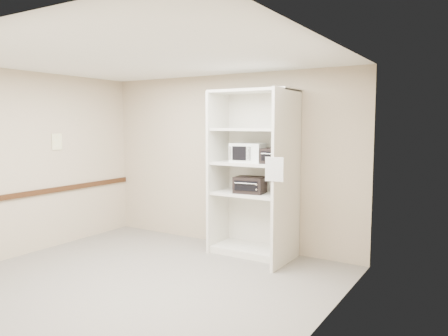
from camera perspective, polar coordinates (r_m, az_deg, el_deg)
The scene contains 12 objects.
floor at distance 5.65m, azimuth -10.46°, elevation -14.30°, with size 4.50×4.00×0.01m, color slate.
ceiling at distance 5.36m, azimuth -11.00°, elevation 13.94°, with size 4.50×4.00×0.01m, color white.
wall_back at distance 6.94m, azimuth 0.47°, elevation 0.99°, with size 4.50×0.02×2.70m, color tan.
wall_left at distance 7.05m, azimuth -24.37°, elevation 0.55°, with size 0.02×4.00×2.70m, color tan.
wall_right at distance 4.18m, azimuth 12.77°, elevation -2.34°, with size 0.02×4.00×2.70m, color tan.
shelving_unit at distance 6.38m, azimuth 4.21°, elevation -1.42°, with size 1.24×0.92×2.42m.
microwave at distance 6.41m, azimuth 3.18°, elevation 2.02°, with size 0.46×0.35×0.28m, color white.
toaster_oven_upper at distance 6.19m, azimuth 6.81°, elevation 1.56°, with size 0.38×0.28×0.22m, color black.
toaster_oven_lower at distance 6.41m, azimuth 3.42°, elevation -2.21°, with size 0.43×0.32×0.24m, color black.
paper_sign at distance 5.54m, azimuth 6.58°, elevation -0.17°, with size 0.24×0.01×0.30m, color white.
chair_rail at distance 7.08m, azimuth -24.12°, elevation -3.09°, with size 0.04×3.98×0.08m, color #341B0D.
wall_poster at distance 7.33m, azimuth -20.99°, elevation 3.23°, with size 0.01×0.18×0.25m, color white.
Camera 1 is at (3.58, -3.92, 1.93)m, focal length 35.00 mm.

